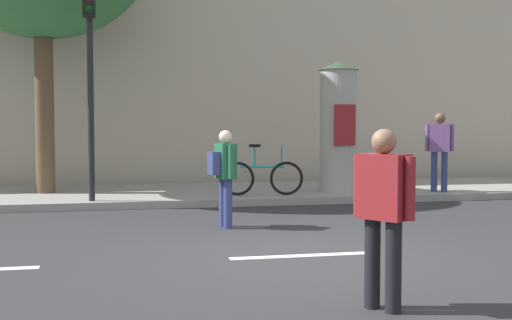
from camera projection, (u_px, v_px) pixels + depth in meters
ground_plane at (301, 256)px, 7.89m from camera, size 80.00×80.00×0.00m
sidewalk_curb at (216, 193)px, 14.72m from camera, size 36.00×4.00×0.15m
lane_markings at (301, 256)px, 7.89m from camera, size 25.80×0.16×0.01m
building_backdrop at (191, 13)px, 19.35m from camera, size 36.00×5.00×10.15m
traffic_light at (90, 52)px, 12.28m from camera, size 0.24×0.45×4.31m
poster_column at (338, 126)px, 14.25m from camera, size 0.91×0.91×2.93m
pedestrian_near_pole at (383, 205)px, 5.50m from camera, size 0.44×0.52×1.58m
pedestrian_in_dark_shirt at (224, 170)px, 10.08m from camera, size 0.44×0.60×1.55m
pedestrian_with_bag at (440, 145)px, 14.27m from camera, size 0.56×0.42×1.78m
bicycle_leaning at (262, 177)px, 13.56m from camera, size 1.76×0.31×1.09m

